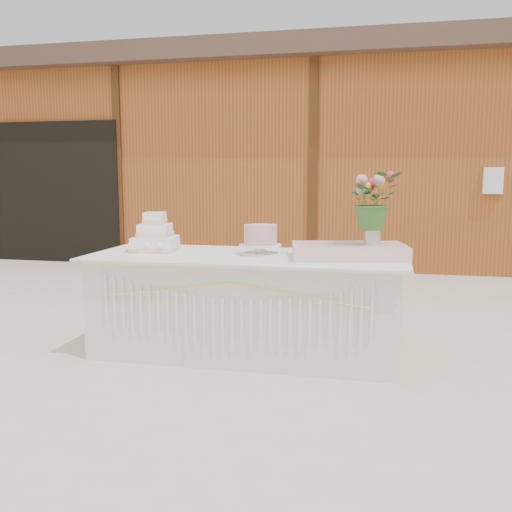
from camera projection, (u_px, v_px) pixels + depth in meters
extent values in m
plane|color=beige|center=(248.00, 353.00, 4.44)|extent=(80.00, 80.00, 0.00)
cube|color=brown|center=(327.00, 168.00, 10.02)|extent=(12.00, 4.00, 3.00)
cube|color=#443026|center=(329.00, 71.00, 9.79)|extent=(12.60, 4.60, 0.30)
cube|color=black|center=(49.00, 192.00, 9.04)|extent=(2.40, 0.08, 2.20)
cube|color=silver|center=(247.00, 306.00, 4.39)|extent=(2.28, 0.88, 0.75)
cube|color=silver|center=(247.00, 256.00, 4.33)|extent=(2.40, 1.00, 0.02)
cube|color=white|center=(155.00, 244.00, 4.56)|extent=(0.37, 0.37, 0.11)
cube|color=#FFBFA1|center=(155.00, 248.00, 4.57)|extent=(0.39, 0.39, 0.03)
cube|color=white|center=(155.00, 230.00, 4.55)|extent=(0.27, 0.27, 0.10)
cube|color=#FFBFA1|center=(155.00, 234.00, 4.55)|extent=(0.28, 0.28, 0.03)
cube|color=white|center=(155.00, 218.00, 4.53)|extent=(0.18, 0.18, 0.09)
cube|color=#FFBFA1|center=(155.00, 221.00, 4.54)|extent=(0.19, 0.19, 0.03)
cylinder|color=white|center=(261.00, 254.00, 4.32)|extent=(0.27, 0.27, 0.02)
cylinder|color=white|center=(261.00, 249.00, 4.32)|extent=(0.08, 0.08, 0.05)
cylinder|color=white|center=(261.00, 245.00, 4.32)|extent=(0.32, 0.32, 0.01)
cylinder|color=#DC9FA2|center=(261.00, 235.00, 4.30)|extent=(0.25, 0.25, 0.15)
cube|color=beige|center=(349.00, 251.00, 4.15)|extent=(0.89, 0.61, 0.10)
cylinder|color=#BCBCC1|center=(372.00, 234.00, 4.11)|extent=(0.12, 0.12, 0.16)
imported|color=#325C25|center=(374.00, 194.00, 4.07)|extent=(0.47, 0.45, 0.42)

